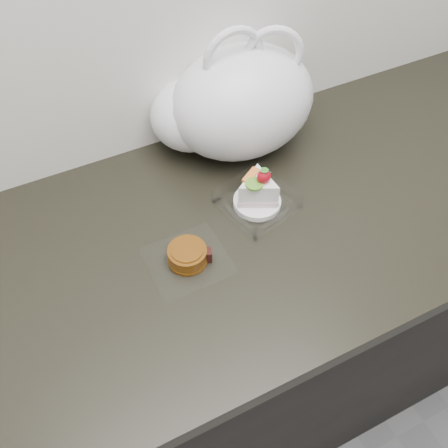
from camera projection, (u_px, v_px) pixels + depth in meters
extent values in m
cube|color=black|center=(224.00, 341.00, 1.35)|extent=(2.00, 0.60, 0.86)
cube|color=black|center=(224.00, 238.00, 1.01)|extent=(2.04, 0.64, 0.04)
cube|color=white|center=(257.00, 205.00, 1.03)|extent=(0.16, 0.16, 0.00)
cylinder|color=white|center=(257.00, 202.00, 1.03)|extent=(0.10, 0.10, 0.01)
ellipsoid|color=red|center=(264.00, 177.00, 0.97)|extent=(0.03, 0.02, 0.03)
cone|color=#2D7223|center=(264.00, 171.00, 0.95)|extent=(0.02, 0.02, 0.01)
cylinder|color=#64A830|center=(254.00, 184.00, 0.97)|extent=(0.04, 0.04, 0.00)
cube|color=orange|center=(251.00, 175.00, 0.98)|extent=(0.05, 0.04, 0.00)
cube|color=white|center=(188.00, 260.00, 0.95)|extent=(0.15, 0.14, 0.00)
cylinder|color=brown|center=(187.00, 255.00, 0.93)|extent=(0.09, 0.09, 0.03)
cylinder|color=brown|center=(188.00, 259.00, 0.94)|extent=(0.09, 0.09, 0.01)
cylinder|color=brown|center=(187.00, 250.00, 0.92)|extent=(0.07, 0.07, 0.00)
cube|color=black|center=(206.00, 255.00, 0.93)|extent=(0.03, 0.02, 0.03)
ellipsoid|color=white|center=(242.00, 102.00, 1.06)|extent=(0.36, 0.30, 0.24)
ellipsoid|color=white|center=(193.00, 115.00, 1.08)|extent=(0.22, 0.20, 0.16)
torus|color=white|center=(234.00, 58.00, 0.97)|extent=(0.13, 0.02, 0.13)
torus|color=white|center=(274.00, 54.00, 0.99)|extent=(0.12, 0.06, 0.12)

